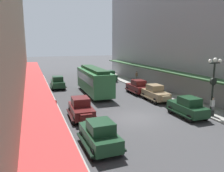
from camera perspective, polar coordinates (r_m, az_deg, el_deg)
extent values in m
plane|color=#424244|center=(19.86, 6.12, -8.20)|extent=(200.00, 200.00, 0.00)
cube|color=#A8A59E|center=(17.96, -16.20, -10.45)|extent=(3.00, 60.00, 0.15)
cube|color=#A8A59E|center=(24.03, 22.43, -5.40)|extent=(3.00, 60.00, 0.15)
cube|color=#BF3333|center=(17.11, -18.72, -1.42)|extent=(1.80, 54.00, 0.16)
cube|color=#335933|center=(23.83, 24.00, 1.56)|extent=(1.80, 54.00, 0.16)
cube|color=#193D23|center=(21.01, 18.86, -5.55)|extent=(1.75, 3.92, 0.80)
cube|color=#193D23|center=(20.63, 19.42, -3.73)|extent=(1.46, 1.72, 0.70)
cube|color=#8C9EA8|center=(20.63, 19.42, -3.73)|extent=(1.39, 1.68, 0.42)
cube|color=#193D23|center=(22.63, 15.52, -4.06)|extent=(0.94, 0.37, 0.52)
cube|color=black|center=(20.54, 16.72, -6.73)|extent=(0.28, 3.51, 0.12)
cube|color=black|center=(21.69, 20.79, -6.05)|extent=(0.28, 3.51, 0.12)
cylinder|color=black|center=(21.70, 14.87, -5.91)|extent=(0.23, 0.68, 0.68)
cylinder|color=black|center=(22.63, 18.26, -5.40)|extent=(0.23, 0.68, 0.68)
cylinder|color=black|center=(19.63, 19.42, -7.97)|extent=(0.23, 0.68, 0.68)
cylinder|color=black|center=(20.66, 22.93, -7.28)|extent=(0.23, 0.68, 0.68)
cube|color=#193D23|center=(14.21, -3.26, -12.95)|extent=(1.78, 3.93, 0.80)
cube|color=#193D23|center=(13.70, -2.96, -10.48)|extent=(1.47, 1.73, 0.70)
cube|color=#8C9EA8|center=(13.70, -2.96, -10.48)|extent=(1.40, 1.69, 0.42)
cube|color=#193D23|center=(16.08, -5.70, -9.88)|extent=(0.94, 0.38, 0.52)
cube|color=black|center=(14.11, -7.03, -14.64)|extent=(0.31, 3.51, 0.12)
cube|color=black|center=(14.64, 0.39, -13.56)|extent=(0.31, 3.51, 0.12)
cylinder|color=black|center=(15.38, -7.82, -12.75)|extent=(0.23, 0.68, 0.68)
cylinder|color=black|center=(15.80, -2.00, -11.99)|extent=(0.23, 0.68, 0.68)
cylinder|color=black|center=(13.00, -4.78, -17.34)|extent=(0.23, 0.68, 0.68)
cylinder|color=black|center=(13.49, 2.06, -16.19)|extent=(0.23, 0.68, 0.68)
cube|color=#193D23|center=(39.00, -0.73, 2.45)|extent=(1.74, 3.92, 0.80)
cube|color=#193D23|center=(38.66, -0.61, 3.50)|extent=(1.46, 1.71, 0.70)
cube|color=#8C9EA8|center=(38.66, -0.61, 3.50)|extent=(1.38, 1.68, 0.42)
cube|color=#193D23|center=(40.99, -1.71, 2.93)|extent=(0.94, 0.37, 0.52)
cube|color=black|center=(38.75, -2.06, 1.91)|extent=(0.28, 3.51, 0.12)
cube|color=black|center=(39.37, 0.58, 2.06)|extent=(0.28, 3.51, 0.12)
cylinder|color=black|center=(40.09, -2.46, 2.10)|extent=(0.23, 0.68, 0.68)
cylinder|color=black|center=(40.60, -0.28, 2.22)|extent=(0.23, 0.68, 0.68)
cylinder|color=black|center=(37.53, -1.21, 1.50)|extent=(0.23, 0.68, 0.68)
cylinder|color=black|center=(38.07, 1.09, 1.63)|extent=(0.23, 0.68, 0.68)
cube|color=#997F5B|center=(25.79, 11.20, -2.16)|extent=(1.79, 3.94, 0.80)
cube|color=#997F5B|center=(25.85, 10.98, -0.42)|extent=(1.48, 1.73, 0.70)
cube|color=#8C9EA8|center=(25.85, 10.98, -0.42)|extent=(1.41, 1.70, 0.42)
cube|color=#997F5B|center=(24.02, 13.76, -3.11)|extent=(0.94, 0.38, 0.52)
cube|color=#4C3F2D|center=(26.35, 12.96, -2.67)|extent=(0.32, 3.51, 0.12)
cube|color=#4C3F2D|center=(25.41, 9.32, -3.04)|extent=(0.32, 3.51, 0.12)
cylinder|color=black|center=(25.18, 14.32, -3.55)|extent=(0.24, 0.68, 0.68)
cylinder|color=black|center=(24.35, 11.13, -3.91)|extent=(0.24, 0.68, 0.68)
cylinder|color=black|center=(27.43, 11.19, -2.24)|extent=(0.24, 0.68, 0.68)
cylinder|color=black|center=(26.66, 8.19, -2.52)|extent=(0.24, 0.68, 0.68)
cube|color=#591919|center=(19.58, -7.98, -6.26)|extent=(1.82, 3.95, 0.80)
cube|color=#591919|center=(19.61, -8.17, -3.95)|extent=(1.49, 1.75, 0.70)
cube|color=#8C9EA8|center=(19.61, -8.17, -3.95)|extent=(1.42, 1.71, 0.42)
cube|color=#591919|center=(17.57, -6.67, -8.07)|extent=(0.95, 0.39, 0.52)
cube|color=black|center=(19.86, -5.24, -6.91)|extent=(0.35, 3.52, 0.12)
cube|color=black|center=(19.53, -10.71, -7.37)|extent=(0.35, 3.52, 0.12)
cylinder|color=black|center=(18.59, -4.68, -8.42)|extent=(0.24, 0.69, 0.68)
cylinder|color=black|center=(18.30, -9.65, -8.87)|extent=(0.24, 0.69, 0.68)
cylinder|color=black|center=(21.12, -6.48, -6.07)|extent=(0.24, 0.69, 0.68)
cylinder|color=black|center=(20.86, -10.85, -6.41)|extent=(0.24, 0.69, 0.68)
cube|color=#193D23|center=(33.16, -13.88, 0.63)|extent=(1.79, 3.94, 0.80)
cube|color=#193D23|center=(32.79, -13.89, 1.84)|extent=(1.48, 1.73, 0.70)
cube|color=#8C9EA8|center=(32.79, -13.89, 1.84)|extent=(1.41, 1.70, 0.42)
cube|color=#193D23|center=(35.24, -14.21, 1.29)|extent=(0.94, 0.38, 0.52)
cube|color=black|center=(33.15, -15.48, -0.02)|extent=(0.32, 3.51, 0.12)
cube|color=black|center=(33.31, -12.23, 0.18)|extent=(0.32, 3.51, 0.12)
cylinder|color=black|center=(34.51, -15.40, 0.27)|extent=(0.24, 0.68, 0.68)
cylinder|color=black|center=(34.65, -12.74, 0.44)|extent=(0.24, 0.68, 0.68)
cylinder|color=black|center=(31.83, -15.05, -0.59)|extent=(0.24, 0.68, 0.68)
cylinder|color=black|center=(31.98, -12.17, -0.40)|extent=(0.24, 0.68, 0.68)
cube|color=#591919|center=(29.14, 6.62, -0.52)|extent=(1.75, 3.92, 0.80)
cube|color=#591919|center=(28.78, 6.87, 0.85)|extent=(1.46, 1.72, 0.70)
cube|color=#8C9EA8|center=(28.78, 6.87, 0.85)|extent=(1.39, 1.68, 0.42)
cube|color=#591919|center=(31.02, 4.88, 0.30)|extent=(0.94, 0.37, 0.52)
cube|color=black|center=(28.80, 4.91, -1.27)|extent=(0.29, 3.51, 0.12)
cube|color=black|center=(29.63, 8.25, -1.00)|extent=(0.29, 3.51, 0.12)
cylinder|color=black|center=(30.10, 4.08, -0.89)|extent=(0.23, 0.68, 0.68)
cylinder|color=black|center=(30.77, 6.83, -0.67)|extent=(0.23, 0.68, 0.68)
cylinder|color=black|center=(27.68, 6.35, -1.97)|extent=(0.23, 0.68, 0.68)
cylinder|color=black|center=(28.41, 9.28, -1.71)|extent=(0.23, 0.68, 0.68)
cube|color=#33723F|center=(28.58, -4.70, 1.35)|extent=(2.69, 9.65, 2.70)
cube|color=#1C3F23|center=(28.36, -4.75, 4.40)|extent=(1.68, 8.67, 0.36)
cube|color=#8C9EA8|center=(28.50, -4.72, 2.29)|extent=(2.70, 8.88, 0.95)
cube|color=black|center=(31.61, -5.98, -0.60)|extent=(2.02, 1.24, 0.40)
cube|color=black|center=(26.17, -3.05, -2.99)|extent=(2.02, 1.24, 0.40)
cube|color=black|center=(21.74, 24.14, -6.32)|extent=(0.44, 0.44, 0.50)
cylinder|color=black|center=(21.20, 24.63, -0.23)|extent=(0.16, 0.16, 4.20)
cube|color=black|center=(20.93, 25.09, 5.42)|extent=(1.10, 0.10, 0.10)
sphere|color=white|center=(20.53, 24.04, 5.92)|extent=(0.32, 0.32, 0.32)
sphere|color=white|center=(21.32, 26.17, 5.89)|extent=(0.32, 0.32, 0.32)
sphere|color=white|center=(20.91, 25.15, 6.18)|extent=(0.36, 0.36, 0.36)
cylinder|color=black|center=(21.12, 24.74, 1.10)|extent=(0.64, 0.18, 0.64)
cylinder|color=silver|center=(21.19, 24.55, 1.14)|extent=(0.56, 0.02, 0.56)
cylinder|color=#B21E19|center=(22.69, -14.37, -4.72)|extent=(0.24, 0.24, 0.70)
sphere|color=#B21E19|center=(22.60, -14.41, -3.82)|extent=(0.20, 0.20, 0.20)
cylinder|color=#4C4238|center=(16.40, -14.90, -10.60)|extent=(0.24, 0.24, 0.85)
cube|color=maroon|center=(16.16, -15.02, -8.27)|extent=(0.36, 0.22, 0.56)
sphere|color=#9E7051|center=(16.03, -15.09, -6.92)|extent=(0.22, 0.22, 0.22)
cylinder|color=black|center=(16.00, -15.11, -6.51)|extent=(0.28, 0.28, 0.04)
cylinder|color=slate|center=(37.84, 6.37, 1.87)|extent=(0.24, 0.24, 0.85)
cube|color=#8C6647|center=(37.74, 6.39, 2.93)|extent=(0.36, 0.22, 0.56)
sphere|color=tan|center=(37.69, 6.40, 3.53)|extent=(0.22, 0.22, 0.22)
cylinder|color=black|center=(37.67, 6.41, 3.71)|extent=(0.28, 0.28, 0.04)
cylinder|color=slate|center=(21.71, 24.41, -5.88)|extent=(0.24, 0.24, 0.85)
cube|color=white|center=(21.53, 24.56, -4.08)|extent=(0.36, 0.22, 0.56)
sphere|color=beige|center=(21.44, 24.64, -3.05)|extent=(0.22, 0.22, 0.22)
cylinder|color=black|center=(21.41, 24.67, -2.74)|extent=(0.28, 0.28, 0.04)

